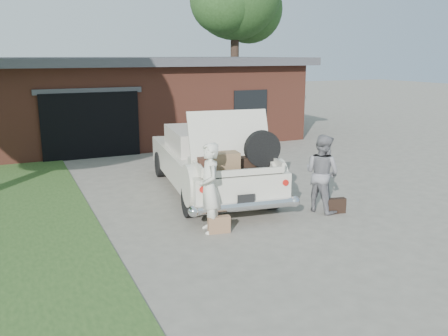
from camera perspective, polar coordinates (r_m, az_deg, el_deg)
name	(u,v)px	position (r m, az deg, el deg)	size (l,w,h in m)	color
ground	(236,227)	(9.69, 1.49, -7.09)	(90.00, 90.00, 0.00)	gray
house	(137,97)	(20.31, -10.44, 8.36)	(12.80, 7.80, 3.30)	brown
sedan	(210,160)	(11.97, -1.70, 0.97)	(2.82, 5.76, 2.23)	beige
woman_left	(209,188)	(9.19, -1.76, -2.43)	(0.65, 0.42, 1.78)	silver
woman_right	(322,173)	(10.63, 11.70, -0.63)	(0.84, 0.65, 1.73)	gray
suitcase_left	(219,225)	(9.33, -0.61, -6.83)	(0.44, 0.14, 0.34)	#996E4E
suitcase_right	(336,206)	(10.74, 13.29, -4.44)	(0.44, 0.14, 0.34)	black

